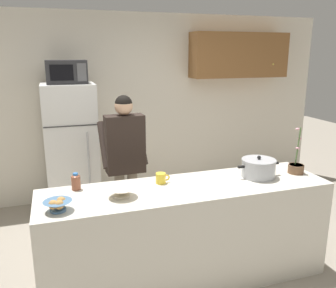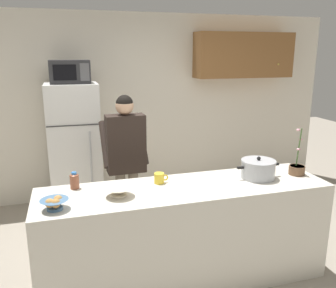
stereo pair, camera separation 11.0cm
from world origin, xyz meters
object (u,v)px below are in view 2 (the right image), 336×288
(empty_bowl, at_px, (119,191))
(bottle_near_edge, at_px, (74,180))
(refrigerator, at_px, (75,149))
(microwave, at_px, (70,72))
(bread_bowl, at_px, (55,203))
(potted_orchid, at_px, (297,168))
(coffee_mug, at_px, (159,178))
(person_near_pot, at_px, (126,152))
(cooking_pot, at_px, (258,169))

(empty_bowl, height_order, bottle_near_edge, bottle_near_edge)
(refrigerator, xyz_separation_m, microwave, (0.00, -0.02, 0.99))
(bread_bowl, relative_size, bottle_near_edge, 1.42)
(microwave, xyz_separation_m, potted_orchid, (2.02, -1.82, -0.85))
(microwave, xyz_separation_m, bread_bowl, (-0.21, -2.00, -0.86))
(refrigerator, distance_m, coffee_mug, 1.84)
(person_near_pot, bearing_deg, refrigerator, 119.24)
(refrigerator, distance_m, bottle_near_edge, 1.63)
(microwave, distance_m, coffee_mug, 2.01)
(refrigerator, distance_m, person_near_pot, 1.07)
(person_near_pot, height_order, empty_bowl, person_near_pot)
(bottle_near_edge, bearing_deg, bread_bowl, -111.52)
(person_near_pot, distance_m, potted_orchid, 1.76)
(refrigerator, bearing_deg, person_near_pot, -60.76)
(refrigerator, height_order, person_near_pot, refrigerator)
(bottle_near_edge, bearing_deg, potted_orchid, -6.09)
(refrigerator, height_order, potted_orchid, refrigerator)
(refrigerator, xyz_separation_m, bread_bowl, (-0.21, -2.02, 0.12))
(microwave, xyz_separation_m, empty_bowl, (0.29, -1.88, -0.87))
(coffee_mug, bearing_deg, cooking_pot, -7.57)
(coffee_mug, height_order, bottle_near_edge, bottle_near_edge)
(microwave, bearing_deg, person_near_pot, -60.17)
(refrigerator, bearing_deg, microwave, -89.93)
(empty_bowl, relative_size, bottle_near_edge, 1.60)
(coffee_mug, bearing_deg, empty_bowl, -153.10)
(refrigerator, relative_size, cooking_pot, 3.95)
(microwave, distance_m, empty_bowl, 2.09)
(bread_bowl, bearing_deg, microwave, 84.10)
(coffee_mug, bearing_deg, potted_orchid, -6.02)
(person_near_pot, relative_size, bottle_near_edge, 11.00)
(empty_bowl, xyz_separation_m, potted_orchid, (1.73, 0.06, 0.02))
(empty_bowl, bearing_deg, bread_bowl, -166.60)
(coffee_mug, xyz_separation_m, bottle_near_edge, (-0.73, 0.08, 0.03))
(cooking_pot, xyz_separation_m, potted_orchid, (0.41, -0.02, -0.03))
(person_near_pot, xyz_separation_m, bread_bowl, (-0.72, -1.10, -0.05))
(cooking_pot, height_order, bread_bowl, cooking_pot)
(microwave, relative_size, person_near_pot, 0.29)
(refrigerator, xyz_separation_m, cooking_pot, (1.61, -1.82, 0.16))
(bread_bowl, xyz_separation_m, empty_bowl, (0.50, 0.12, -0.00))
(person_near_pot, relative_size, coffee_mug, 12.46)
(refrigerator, height_order, microwave, microwave)
(empty_bowl, distance_m, bottle_near_edge, 0.44)
(potted_orchid, bearing_deg, person_near_pot, 148.46)
(bottle_near_edge, distance_m, potted_orchid, 2.08)
(microwave, bearing_deg, refrigerator, 90.07)
(potted_orchid, bearing_deg, cooking_pot, 177.47)
(cooking_pot, bearing_deg, person_near_pot, 140.38)
(coffee_mug, bearing_deg, bottle_near_edge, 173.78)
(person_near_pot, distance_m, coffee_mug, 0.80)
(potted_orchid, bearing_deg, empty_bowl, -177.97)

